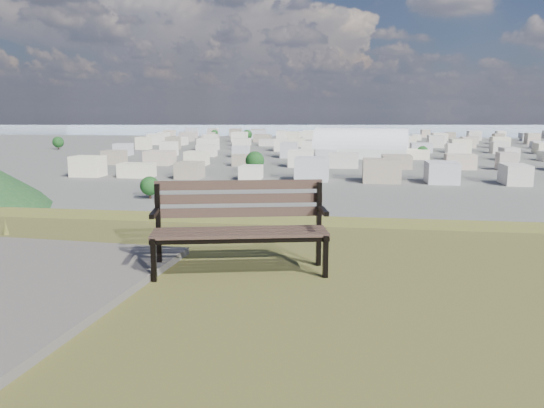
# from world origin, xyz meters

# --- Properties ---
(park_bench) EXTENTS (1.66, 0.85, 0.83)m
(park_bench) POSITION_xyz_m (-0.80, 1.98, 25.47)
(park_bench) COLOR #3E2B24
(park_bench) RESTS_ON hilltop_mesa
(arena) EXTENTS (54.62, 28.95, 21.99)m
(arena) POSITION_xyz_m (6.10, 304.04, 5.18)
(arena) COLOR silver
(arena) RESTS_ON ground
(city_blocks) EXTENTS (395.00, 361.00, 7.00)m
(city_blocks) POSITION_xyz_m (0.00, 394.44, 3.50)
(city_blocks) COLOR silver
(city_blocks) RESTS_ON ground
(city_trees) EXTENTS (406.52, 387.20, 9.98)m
(city_trees) POSITION_xyz_m (-26.39, 319.00, 4.83)
(city_trees) COLOR #2F1F17
(city_trees) RESTS_ON ground
(bay_water) EXTENTS (2400.00, 700.00, 0.12)m
(bay_water) POSITION_xyz_m (0.00, 900.00, 0.00)
(bay_water) COLOR #9CB2C7
(bay_water) RESTS_ON ground
(far_hills) EXTENTS (2050.00, 340.00, 60.00)m
(far_hills) POSITION_xyz_m (-60.92, 1402.93, 25.47)
(far_hills) COLOR #9EAEC4
(far_hills) RESTS_ON ground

